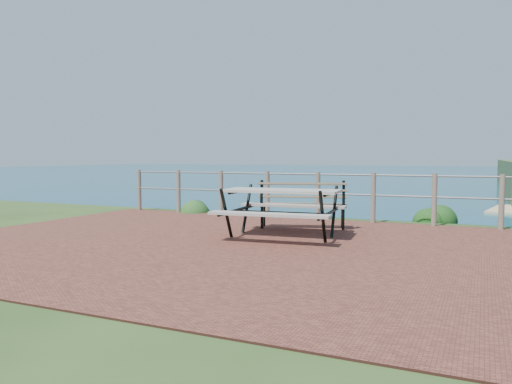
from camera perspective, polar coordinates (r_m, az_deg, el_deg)
ground at (r=7.45m, az=-0.77°, el=-6.25°), size 10.00×7.00×0.12m
ocean at (r=206.65m, az=23.75°, el=3.29°), size 1200.00×1200.00×0.00m
safety_railing at (r=10.49m, az=7.09°, el=-0.15°), size 9.40×0.10×1.00m
picnic_table at (r=8.11m, az=2.95°, el=-1.84°), size 1.92×1.61×0.78m
park_bench at (r=9.21m, az=5.36°, el=-0.60°), size 1.63×0.84×0.89m
shrub_lip_west at (r=12.15m, az=-6.62°, el=-2.29°), size 0.80×0.80×0.55m
shrub_lip_east at (r=11.06m, az=19.07°, el=-3.11°), size 0.83×0.83×0.59m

